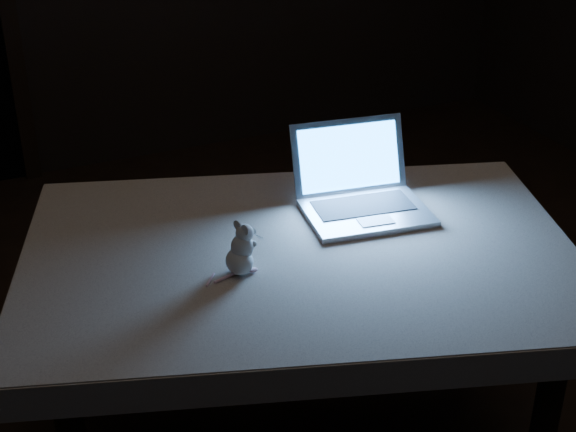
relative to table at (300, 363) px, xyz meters
name	(u,v)px	position (x,y,z in m)	size (l,w,h in m)	color
table	(300,363)	(0.00, 0.00, 0.00)	(1.41, 0.91, 0.75)	black
tablecloth	(305,260)	(0.02, 0.01, 0.34)	(1.50, 1.00, 0.09)	beige
laptop	(368,179)	(0.26, 0.10, 0.50)	(0.35, 0.31, 0.24)	#B1B1B6
plush_mouse	(239,249)	(-0.19, -0.04, 0.46)	(0.10, 0.10, 0.14)	silver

